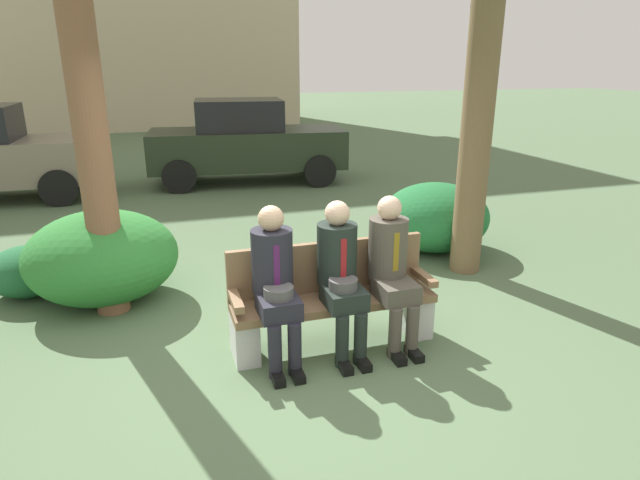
% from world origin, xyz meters
% --- Properties ---
extents(ground_plane, '(80.00, 80.00, 0.00)m').
position_xyz_m(ground_plane, '(0.00, 0.00, 0.00)').
color(ground_plane, '#516A49').
extents(park_bench, '(1.77, 0.44, 0.90)m').
position_xyz_m(park_bench, '(0.38, 0.28, 0.42)').
color(park_bench, brown).
rests_on(park_bench, ground).
extents(seated_man_left, '(0.34, 0.72, 1.31)m').
position_xyz_m(seated_man_left, '(-0.15, 0.16, 0.73)').
color(seated_man_left, '#23232D').
rests_on(seated_man_left, ground).
extents(seated_man_middle, '(0.34, 0.72, 1.31)m').
position_xyz_m(seated_man_middle, '(0.41, 0.16, 0.73)').
color(seated_man_middle, '#1E2823').
rests_on(seated_man_middle, ground).
extents(seated_man_right, '(0.34, 0.72, 1.31)m').
position_xyz_m(seated_man_right, '(0.88, 0.16, 0.73)').
color(seated_man_right, '#4C473D').
rests_on(seated_man_right, ground).
extents(shrub_near_bench, '(1.43, 1.31, 0.90)m').
position_xyz_m(shrub_near_bench, '(2.47, 2.24, 0.45)').
color(shrub_near_bench, '#216B35').
rests_on(shrub_near_bench, ground).
extents(shrub_mid_lawn, '(0.86, 0.79, 0.54)m').
position_xyz_m(shrub_mid_lawn, '(-2.37, 2.23, 0.27)').
color(shrub_mid_lawn, '#205F34').
rests_on(shrub_mid_lawn, ground).
extents(shrub_far_lawn, '(1.52, 1.40, 0.95)m').
position_xyz_m(shrub_far_lawn, '(-1.59, 1.85, 0.48)').
color(shrub_far_lawn, '#2C7930').
rests_on(shrub_far_lawn, ground).
extents(parked_car_far, '(4.05, 2.06, 1.68)m').
position_xyz_m(parked_car_far, '(0.86, 7.21, 0.84)').
color(parked_car_far, '#232D1E').
rests_on(parked_car_far, ground).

